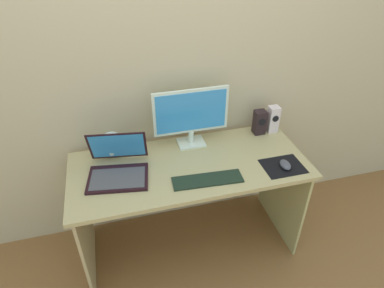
{
  "coord_description": "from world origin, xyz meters",
  "views": [
    {
      "loc": [
        -0.41,
        -1.58,
        2.02
      ],
      "look_at": [
        0.01,
        -0.02,
        0.91
      ],
      "focal_mm": 30.92,
      "sensor_mm": 36.0,
      "label": 1
    }
  ],
  "objects_px": {
    "speaker_right": "(273,119)",
    "keyboard_external": "(208,180)",
    "fishbowl": "(112,144)",
    "speaker_near_monitor": "(260,122)",
    "laptop": "(118,167)",
    "mouse": "(285,165)",
    "monitor": "(191,115)"
  },
  "relations": [
    {
      "from": "mouse",
      "to": "speaker_near_monitor",
      "type": "bearing_deg",
      "value": 93.74
    },
    {
      "from": "monitor",
      "to": "speaker_right",
      "type": "height_order",
      "value": "monitor"
    },
    {
      "from": "fishbowl",
      "to": "mouse",
      "type": "distance_m",
      "value": 1.09
    },
    {
      "from": "laptop",
      "to": "mouse",
      "type": "height_order",
      "value": "laptop"
    },
    {
      "from": "speaker_right",
      "to": "laptop",
      "type": "xyz_separation_m",
      "value": [
        -1.1,
        -0.21,
        -0.05
      ]
    },
    {
      "from": "speaker_right",
      "to": "mouse",
      "type": "bearing_deg",
      "value": -104.78
    },
    {
      "from": "monitor",
      "to": "keyboard_external",
      "type": "bearing_deg",
      "value": -90.83
    },
    {
      "from": "monitor",
      "to": "speaker_near_monitor",
      "type": "xyz_separation_m",
      "value": [
        0.5,
        0.01,
        -0.13
      ]
    },
    {
      "from": "fishbowl",
      "to": "mouse",
      "type": "relative_size",
      "value": 1.64
    },
    {
      "from": "monitor",
      "to": "speaker_right",
      "type": "relative_size",
      "value": 2.56
    },
    {
      "from": "keyboard_external",
      "to": "mouse",
      "type": "xyz_separation_m",
      "value": [
        0.5,
        -0.01,
        0.02
      ]
    },
    {
      "from": "speaker_near_monitor",
      "to": "mouse",
      "type": "relative_size",
      "value": 1.75
    },
    {
      "from": "laptop",
      "to": "mouse",
      "type": "relative_size",
      "value": 3.95
    },
    {
      "from": "fishbowl",
      "to": "laptop",
      "type": "bearing_deg",
      "value": -85.57
    },
    {
      "from": "fishbowl",
      "to": "monitor",
      "type": "bearing_deg",
      "value": -1.32
    },
    {
      "from": "keyboard_external",
      "to": "laptop",
      "type": "bearing_deg",
      "value": 162.09
    },
    {
      "from": "monitor",
      "to": "keyboard_external",
      "type": "relative_size",
      "value": 1.2
    },
    {
      "from": "fishbowl",
      "to": "keyboard_external",
      "type": "height_order",
      "value": "fishbowl"
    },
    {
      "from": "speaker_near_monitor",
      "to": "laptop",
      "type": "relative_size",
      "value": 0.44
    },
    {
      "from": "monitor",
      "to": "laptop",
      "type": "height_order",
      "value": "monitor"
    },
    {
      "from": "fishbowl",
      "to": "keyboard_external",
      "type": "relative_size",
      "value": 0.4
    },
    {
      "from": "laptop",
      "to": "speaker_near_monitor",
      "type": "bearing_deg",
      "value": 11.59
    },
    {
      "from": "speaker_right",
      "to": "keyboard_external",
      "type": "relative_size",
      "value": 0.47
    },
    {
      "from": "speaker_near_monitor",
      "to": "fishbowl",
      "type": "bearing_deg",
      "value": 179.69
    },
    {
      "from": "speaker_right",
      "to": "mouse",
      "type": "distance_m",
      "value": 0.43
    },
    {
      "from": "fishbowl",
      "to": "mouse",
      "type": "bearing_deg",
      "value": -22.42
    },
    {
      "from": "speaker_near_monitor",
      "to": "laptop",
      "type": "bearing_deg",
      "value": -168.41
    },
    {
      "from": "monitor",
      "to": "fishbowl",
      "type": "xyz_separation_m",
      "value": [
        -0.52,
        0.01,
        -0.14
      ]
    },
    {
      "from": "laptop",
      "to": "keyboard_external",
      "type": "distance_m",
      "value": 0.54
    },
    {
      "from": "speaker_near_monitor",
      "to": "keyboard_external",
      "type": "relative_size",
      "value": 0.42
    },
    {
      "from": "speaker_right",
      "to": "fishbowl",
      "type": "bearing_deg",
      "value": 179.72
    },
    {
      "from": "fishbowl",
      "to": "keyboard_external",
      "type": "bearing_deg",
      "value": -38.6
    }
  ]
}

